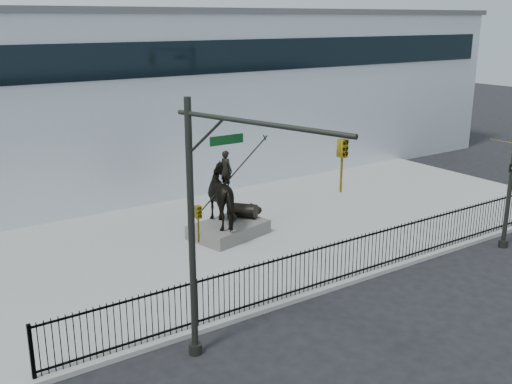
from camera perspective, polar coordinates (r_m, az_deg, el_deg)
ground at (r=20.72m, az=11.94°, el=-9.33°), size 120.00×120.00×0.00m
plaza at (r=25.58m, az=0.60°, el=-3.75°), size 30.00×12.00×0.15m
building at (r=35.73m, az=-11.58°, el=8.98°), size 44.00×14.00×9.00m
picket_fence at (r=21.15m, az=9.64°, el=-5.98°), size 22.10×0.10×1.50m
statue_plinth at (r=24.74m, az=-2.63°, el=-3.60°), size 3.36×2.67×0.56m
equestrian_statue at (r=24.33m, az=-2.57°, el=-0.35°), size 3.73×2.75×3.23m
traffic_signal_left at (r=14.76m, az=-3.84°, el=-2.73°), size 1.52×4.84×7.00m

